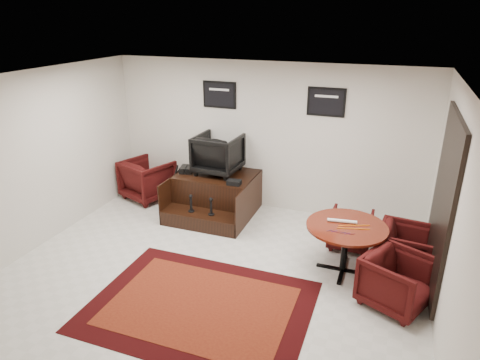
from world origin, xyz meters
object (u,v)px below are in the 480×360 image
(meeting_table, at_px, (346,231))
(table_chair_window, at_px, (405,248))
(table_chair_back, at_px, (351,228))
(armchair_side, at_px, (148,177))
(shine_podium, at_px, (216,195))
(shine_chair, at_px, (218,152))
(table_chair_corner, at_px, (397,279))

(meeting_table, bearing_deg, table_chair_window, 20.95)
(meeting_table, relative_size, table_chair_window, 1.49)
(table_chair_back, bearing_deg, meeting_table, 91.39)
(armchair_side, relative_size, table_chair_back, 1.35)
(shine_podium, xyz_separation_m, meeting_table, (2.57, -1.21, 0.31))
(shine_chair, xyz_separation_m, table_chair_back, (2.57, -0.58, -0.83))
(table_chair_back, xyz_separation_m, table_chair_corner, (0.74, -1.34, 0.06))
(shine_chair, xyz_separation_m, armchair_side, (-1.58, -0.00, -0.72))
(shine_podium, bearing_deg, table_chair_corner, -28.23)
(armchair_side, xyz_separation_m, table_chair_window, (4.98, -1.03, -0.06))
(shine_chair, relative_size, table_chair_corner, 1.03)
(armchair_side, bearing_deg, table_chair_back, -167.48)
(table_chair_back, bearing_deg, shine_podium, -8.29)
(table_chair_back, height_order, table_chair_corner, table_chair_corner)
(table_chair_back, xyz_separation_m, table_chair_window, (0.83, -0.45, 0.05))
(table_chair_corner, bearing_deg, table_chair_window, 19.45)
(meeting_table, height_order, table_chair_corner, table_chair_corner)
(meeting_table, relative_size, table_chair_back, 1.72)
(shine_podium, height_order, table_chair_back, shine_podium)
(table_chair_corner, bearing_deg, shine_podium, 87.09)
(table_chair_window, height_order, table_chair_corner, table_chair_corner)
(table_chair_window, relative_size, table_chair_corner, 0.98)
(shine_podium, height_order, table_chair_corner, table_chair_corner)
(meeting_table, bearing_deg, table_chair_back, 90.06)
(armchair_side, bearing_deg, shine_chair, -159.37)
(armchair_side, bearing_deg, table_chair_window, -171.22)
(shine_chair, bearing_deg, meeting_table, 155.16)
(armchair_side, relative_size, table_chair_window, 1.16)
(shine_chair, bearing_deg, table_chair_window, 166.02)
(shine_podium, distance_m, armchair_side, 1.59)
(armchair_side, bearing_deg, shine_podium, -164.78)
(shine_podium, xyz_separation_m, shine_chair, (0.00, 0.15, 0.82))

